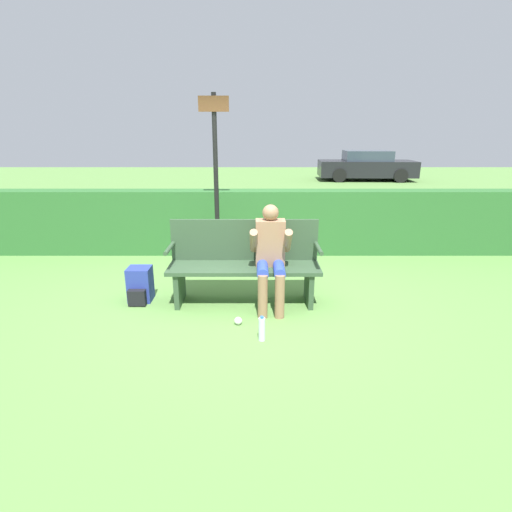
% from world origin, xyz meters
% --- Properties ---
extents(ground_plane, '(40.00, 40.00, 0.00)m').
position_xyz_m(ground_plane, '(0.00, 0.00, 0.00)').
color(ground_plane, '#5B8942').
extents(hedge_back, '(12.00, 0.42, 1.08)m').
position_xyz_m(hedge_back, '(0.00, 2.15, 0.54)').
color(hedge_back, '#2D662D').
rests_on(hedge_back, ground).
extents(park_bench, '(1.81, 0.52, 0.99)m').
position_xyz_m(park_bench, '(0.00, 0.08, 0.49)').
color(park_bench, '#334C33').
rests_on(park_bench, ground).
extents(person_seated, '(0.48, 0.63, 1.21)m').
position_xyz_m(person_seated, '(0.31, -0.07, 0.66)').
color(person_seated, '#997051').
rests_on(person_seated, ground).
extents(backpack, '(0.28, 0.34, 0.43)m').
position_xyz_m(backpack, '(-1.29, 0.05, 0.20)').
color(backpack, '#283893').
rests_on(backpack, ground).
extents(water_bottle, '(0.07, 0.07, 0.26)m').
position_xyz_m(water_bottle, '(0.20, -0.94, 0.12)').
color(water_bottle, silver).
rests_on(water_bottle, ground).
extents(signpost, '(0.44, 0.09, 2.55)m').
position_xyz_m(signpost, '(-0.46, 1.55, 1.45)').
color(signpost, black).
rests_on(signpost, ground).
extents(parked_car, '(4.14, 1.94, 1.26)m').
position_xyz_m(parked_car, '(4.93, 13.14, 0.61)').
color(parked_car, black).
rests_on(parked_car, ground).
extents(litter_crumple, '(0.08, 0.08, 0.08)m').
position_xyz_m(litter_crumple, '(-0.05, -0.59, 0.04)').
color(litter_crumple, silver).
rests_on(litter_crumple, ground).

